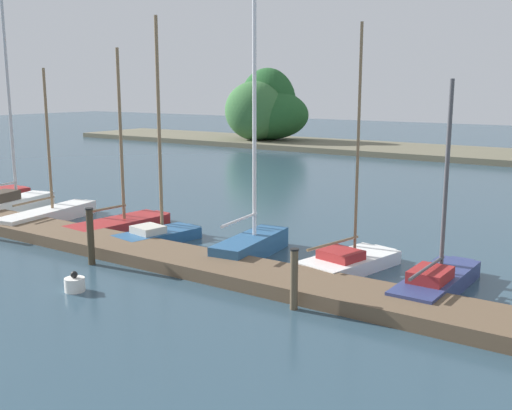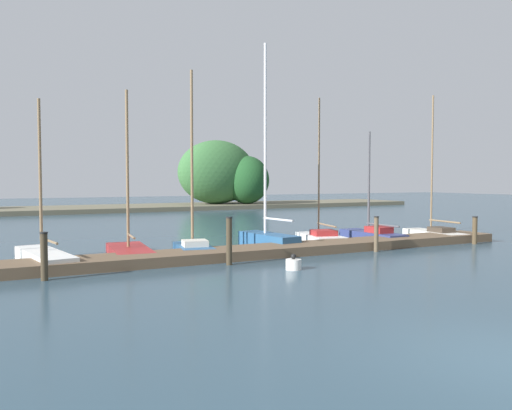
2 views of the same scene
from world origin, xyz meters
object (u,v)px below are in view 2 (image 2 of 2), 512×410
(sailboat_2, at_px, (43,256))
(channel_buoy_0, at_px, (293,264))
(sailboat_4, at_px, (193,244))
(sailboat_5, at_px, (266,236))
(sailboat_7, at_px, (371,234))
(mooring_piling_1, at_px, (44,256))
(sailboat_6, at_px, (320,236))
(mooring_piling_4, at_px, (475,230))
(mooring_piling_2, at_px, (229,241))
(mooring_piling_3, at_px, (376,234))
(sailboat_8, at_px, (433,232))
(sailboat_3, at_px, (129,249))

(sailboat_2, height_order, channel_buoy_0, sailboat_2)
(sailboat_2, distance_m, sailboat_4, 5.32)
(sailboat_5, relative_size, channel_buoy_0, 16.68)
(sailboat_7, distance_m, mooring_piling_1, 14.76)
(sailboat_6, relative_size, mooring_piling_4, 5.31)
(mooring_piling_2, relative_size, channel_buoy_0, 3.17)
(channel_buoy_0, bearing_deg, sailboat_7, 34.36)
(sailboat_2, bearing_deg, sailboat_6, -95.05)
(sailboat_2, distance_m, mooring_piling_1, 2.88)
(mooring_piling_2, xyz_separation_m, channel_buoy_0, (1.43, -1.76, -0.63))
(mooring_piling_3, bearing_deg, mooring_piling_4, -1.19)
(sailboat_6, bearing_deg, sailboat_4, 109.37)
(channel_buoy_0, bearing_deg, mooring_piling_2, 129.09)
(mooring_piling_3, bearing_deg, sailboat_5, 136.35)
(mooring_piling_2, xyz_separation_m, mooring_piling_3, (6.44, 0.20, -0.10))
(sailboat_7, bearing_deg, mooring_piling_3, 144.06)
(sailboat_5, relative_size, sailboat_8, 1.23)
(mooring_piling_4, bearing_deg, channel_buoy_0, -170.03)
(sailboat_2, relative_size, mooring_piling_3, 3.93)
(sailboat_4, bearing_deg, sailboat_6, -72.69)
(channel_buoy_0, bearing_deg, sailboat_6, 49.02)
(sailboat_6, relative_size, mooring_piling_3, 4.64)
(mooring_piling_3, bearing_deg, channel_buoy_0, -158.68)
(sailboat_5, bearing_deg, sailboat_6, -88.98)
(sailboat_7, relative_size, mooring_piling_1, 3.69)
(sailboat_4, xyz_separation_m, sailboat_8, (12.18, -0.36, -0.07))
(sailboat_4, distance_m, sailboat_7, 8.88)
(sailboat_2, relative_size, mooring_piling_1, 4.02)
(sailboat_3, relative_size, sailboat_4, 0.88)
(sailboat_3, distance_m, sailboat_5, 5.70)
(mooring_piling_2, bearing_deg, mooring_piling_1, -179.82)
(sailboat_5, height_order, sailboat_8, sailboat_5)
(sailboat_3, distance_m, mooring_piling_4, 14.79)
(sailboat_5, bearing_deg, sailboat_3, 81.09)
(sailboat_8, relative_size, mooring_piling_2, 4.29)
(sailboat_4, distance_m, sailboat_5, 3.41)
(sailboat_2, distance_m, mooring_piling_3, 12.24)
(mooring_piling_2, bearing_deg, sailboat_5, 45.76)
(mooring_piling_3, bearing_deg, sailboat_6, 94.55)
(sailboat_5, height_order, mooring_piling_1, sailboat_5)
(sailboat_3, xyz_separation_m, mooring_piling_2, (2.49, -3.50, 0.52))
(sailboat_4, height_order, mooring_piling_2, sailboat_4)
(sailboat_5, relative_size, sailboat_7, 1.67)
(sailboat_3, xyz_separation_m, sailboat_4, (2.30, -0.59, 0.10))
(sailboat_4, relative_size, mooring_piling_4, 5.70)
(sailboat_3, height_order, mooring_piling_3, sailboat_3)
(sailboat_3, relative_size, mooring_piling_1, 4.48)
(sailboat_2, height_order, sailboat_8, sailboat_8)
(sailboat_2, xyz_separation_m, channel_buoy_0, (6.93, -4.59, -0.12))
(mooring_piling_4, relative_size, channel_buoy_0, 2.42)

